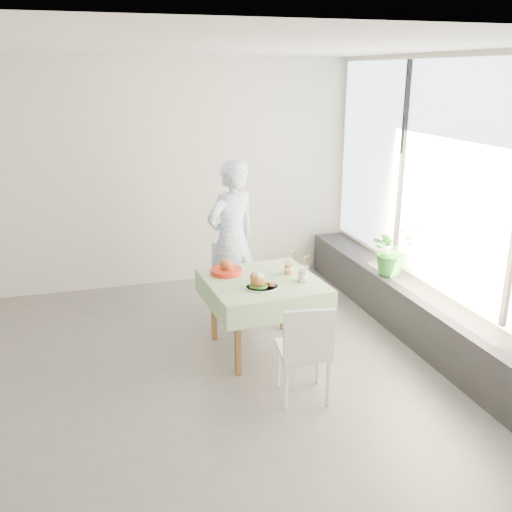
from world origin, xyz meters
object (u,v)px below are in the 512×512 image
object	(u,v)px
cafe_table	(262,307)
chair_near	(303,368)
chair_far	(233,297)
potted_plant	(392,250)
diner	(232,239)
main_dish	(260,283)
juice_cup_orange	(289,268)

from	to	relation	value
cafe_table	chair_near	distance (m)	0.93
chair_far	potted_plant	world-z (taller)	potted_plant
diner	potted_plant	distance (m)	1.75
chair_far	potted_plant	bearing A→B (deg)	-14.45
chair_near	chair_far	bearing A→B (deg)	95.00
chair_near	diner	distance (m)	1.98
main_dish	cafe_table	bearing A→B (deg)	67.16
chair_far	main_dish	size ratio (longest dim) A/B	2.74
chair_far	chair_near	size ratio (longest dim) A/B	0.97
main_dish	potted_plant	size ratio (longest dim) A/B	0.56
potted_plant	juice_cup_orange	bearing A→B (deg)	-166.46
chair_near	cafe_table	bearing A→B (deg)	94.38
chair_far	chair_near	xyz separation A→B (m)	(0.15, -1.73, 0.01)
juice_cup_orange	potted_plant	xyz separation A→B (m)	(1.31, 0.31, -0.04)
cafe_table	potted_plant	size ratio (longest dim) A/B	2.03
chair_far	juice_cup_orange	distance (m)	1.00
cafe_table	juice_cup_orange	size ratio (longest dim) A/B	3.94
chair_far	juice_cup_orange	xyz separation A→B (m)	(0.37, -0.75, 0.55)
chair_far	chair_near	bearing A→B (deg)	-85.00
cafe_table	potted_plant	xyz separation A→B (m)	(1.60, 0.39, 0.31)
chair_near	diner	bearing A→B (deg)	93.70
main_dish	diner	bearing A→B (deg)	88.05
chair_near	main_dish	xyz separation A→B (m)	(-0.16, 0.69, 0.53)
juice_cup_orange	potted_plant	world-z (taller)	potted_plant
main_dish	potted_plant	bearing A→B (deg)	19.72
chair_far	juice_cup_orange	size ratio (longest dim) A/B	2.99
chair_near	juice_cup_orange	distance (m)	1.15
chair_far	potted_plant	size ratio (longest dim) A/B	1.54
chair_near	juice_cup_orange	bearing A→B (deg)	77.25
main_dish	potted_plant	world-z (taller)	potted_plant
main_dish	potted_plant	distance (m)	1.80
chair_far	cafe_table	bearing A→B (deg)	-84.31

